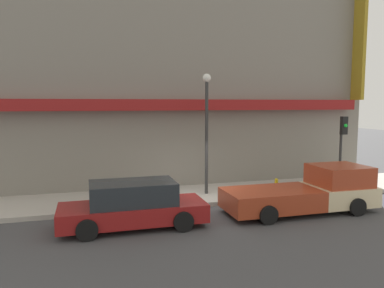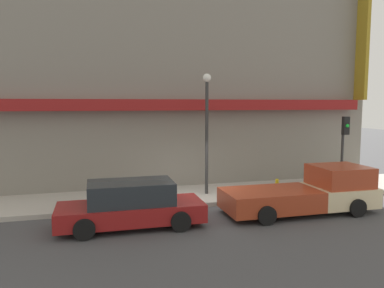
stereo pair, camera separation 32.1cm
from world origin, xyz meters
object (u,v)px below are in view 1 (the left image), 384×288
Objects in this scene: pickup_truck at (309,192)px; traffic_light at (342,139)px; parked_car at (133,205)px; street_lamp at (207,119)px; fire_hydrant at (276,185)px.

pickup_truck is 4.09m from traffic_light.
pickup_truck is 1.21× the size of parked_car.
traffic_light is at bearing 12.51° from parked_car.
pickup_truck is 1.73× the size of traffic_light.
parked_car is (-6.62, 0.00, -0.01)m from pickup_truck.
street_lamp is 1.55× the size of traffic_light.
fire_hydrant is 3.66m from traffic_light.
pickup_truck is 9.47× the size of fire_hydrant.
traffic_light reaches higher than pickup_truck.
fire_hydrant is 4.29m from street_lamp.
traffic_light reaches higher than fire_hydrant.
traffic_light reaches higher than parked_car.
traffic_light is (3.04, 2.12, 1.73)m from pickup_truck.
parked_car is 7.85× the size of fire_hydrant.
parked_car is at bearing -167.63° from traffic_light.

